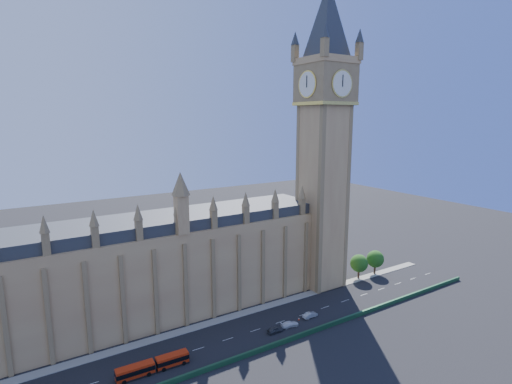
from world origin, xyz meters
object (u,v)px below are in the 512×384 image
car_grey (275,330)px  car_white (290,324)px  car_silver (310,315)px  red_bus (153,366)px

car_grey → car_white: bearing=-85.7°
car_grey → car_silver: (12.56, 1.27, -0.01)m
car_silver → car_white: bearing=94.3°
car_silver → car_white: 7.80m
car_grey → red_bus: bearing=89.6°
car_white → car_silver: bearing=-75.8°
car_grey → car_white: car_grey is taller
car_grey → car_white: (4.82, 0.28, -0.04)m
red_bus → car_silver: (44.27, 0.53, -0.66)m
car_grey → car_silver: bearing=-83.3°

